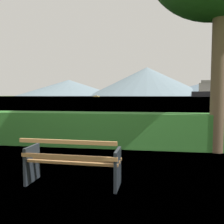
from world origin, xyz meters
TOP-DOWN VIEW (x-y plane):
  - ground_plane at (0.00, 0.00)m, footprint 1400.00×1400.00m
  - water_surface at (0.00, 306.37)m, footprint 620.00×620.00m
  - park_bench at (-0.00, -0.06)m, footprint 1.70×0.62m
  - hedge_row at (0.00, 3.22)m, footprint 8.63×0.89m
  - fishing_boat_near at (-54.44, 247.08)m, footprint 7.05×4.63m
  - distant_hills at (32.41, 582.67)m, footprint 717.86×357.22m

SIDE VIEW (x-z plane):
  - ground_plane at x=0.00m, z-range 0.00..0.00m
  - water_surface at x=0.00m, z-range 0.00..0.00m
  - park_bench at x=0.00m, z-range -0.01..0.86m
  - hedge_row at x=0.00m, z-range 0.00..1.06m
  - fishing_boat_near at x=-54.44m, z-range -0.26..1.67m
  - distant_hills at x=32.41m, z-range -7.31..62.43m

